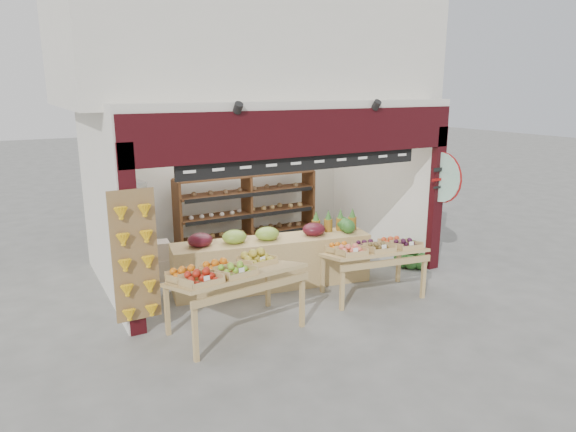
% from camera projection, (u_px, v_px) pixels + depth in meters
% --- Properties ---
extents(ground, '(60.00, 60.00, 0.00)m').
position_uv_depth(ground, '(277.00, 275.00, 9.33)').
color(ground, slate).
rests_on(ground, ground).
extents(shop_structure, '(6.36, 5.12, 5.40)m').
position_uv_depth(shop_structure, '(236.00, 55.00, 9.74)').
color(shop_structure, silver).
rests_on(shop_structure, ground).
extents(banana_board, '(0.60, 0.15, 1.80)m').
position_uv_depth(banana_board, '(136.00, 259.00, 6.77)').
color(banana_board, olive).
rests_on(banana_board, ground).
extents(gift_sign, '(0.04, 0.93, 0.92)m').
position_uv_depth(gift_sign, '(441.00, 177.00, 9.23)').
color(gift_sign, '#B6E5CA').
rests_on(gift_sign, ground).
extents(back_shelving, '(3.02, 0.49, 1.86)m').
position_uv_depth(back_shelving, '(247.00, 195.00, 10.58)').
color(back_shelving, brown).
rests_on(back_shelving, ground).
extents(refrigerator, '(0.77, 0.77, 1.70)m').
position_uv_depth(refrigerator, '(125.00, 227.00, 9.33)').
color(refrigerator, silver).
rests_on(refrigerator, ground).
extents(cardboard_stack, '(1.04, 0.75, 0.69)m').
position_uv_depth(cardboard_stack, '(170.00, 264.00, 9.18)').
color(cardboard_stack, beige).
rests_on(cardboard_stack, ground).
extents(mid_counter, '(3.43, 1.23, 1.06)m').
position_uv_depth(mid_counter, '(272.00, 260.00, 8.72)').
color(mid_counter, tan).
rests_on(mid_counter, ground).
extents(display_table_left, '(1.87, 1.18, 1.11)m').
position_uv_depth(display_table_left, '(226.00, 273.00, 6.95)').
color(display_table_left, tan).
rests_on(display_table_left, ground).
extents(display_table_right, '(1.69, 1.12, 1.00)m').
position_uv_depth(display_table_right, '(373.00, 250.00, 8.26)').
color(display_table_right, tan).
rests_on(display_table_right, ground).
extents(watermelon_pile, '(0.65, 0.67, 0.51)m').
position_uv_depth(watermelon_pile, '(410.00, 256.00, 9.76)').
color(watermelon_pile, '#1A4517').
rests_on(watermelon_pile, ground).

